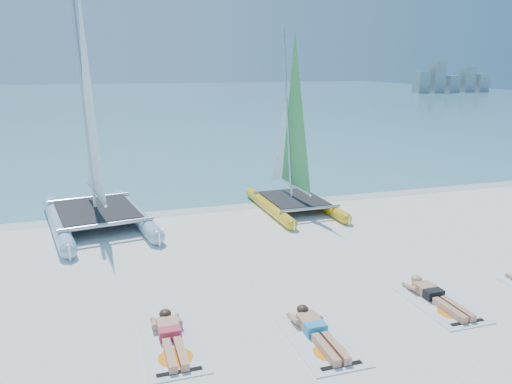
# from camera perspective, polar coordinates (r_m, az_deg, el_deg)

# --- Properties ---
(ground) EXTENTS (140.00, 140.00, 0.00)m
(ground) POSITION_cam_1_polar(r_m,az_deg,el_deg) (11.53, 1.06, -8.84)
(ground) COLOR white
(ground) RESTS_ON ground
(sea) EXTENTS (140.00, 115.00, 0.01)m
(sea) POSITION_cam_1_polar(r_m,az_deg,el_deg) (73.26, -15.10, 10.32)
(sea) COLOR #70A8BB
(sea) RESTS_ON ground
(wet_sand_strip) EXTENTS (140.00, 1.40, 0.01)m
(wet_sand_strip) POSITION_cam_1_polar(r_m,az_deg,el_deg) (16.54, -5.02, -1.62)
(wet_sand_strip) COLOR silver
(wet_sand_strip) RESTS_ON ground
(distant_skyline) EXTENTS (14.00, 2.00, 5.00)m
(distant_skyline) POSITION_cam_1_polar(r_m,az_deg,el_deg) (91.96, 21.32, 11.77)
(distant_skyline) COLOR #A1AAB1
(distant_skyline) RESTS_ON ground
(catamaran_blue) EXTENTS (3.41, 5.75, 7.38)m
(catamaran_blue) POSITION_cam_1_polar(r_m,az_deg,el_deg) (14.90, -18.29, 4.60)
(catamaran_blue) COLOR #A7C2DC
(catamaran_blue) RESTS_ON ground
(catamaran_yellow) EXTENTS (2.11, 4.62, 5.86)m
(catamaran_yellow) POSITION_cam_1_polar(r_m,az_deg,el_deg) (16.14, 3.89, 4.71)
(catamaran_yellow) COLOR yellow
(catamaran_yellow) RESTS_ON ground
(towel_a) EXTENTS (1.00, 1.85, 0.02)m
(towel_a) POSITION_cam_1_polar(r_m,az_deg,el_deg) (8.75, -9.55, -17.03)
(towel_a) COLOR white
(towel_a) RESTS_ON ground
(sunbather_a) EXTENTS (0.37, 1.73, 0.26)m
(sunbather_a) POSITION_cam_1_polar(r_m,az_deg,el_deg) (8.86, -9.77, -15.80)
(sunbather_a) COLOR tan
(sunbather_a) RESTS_ON towel_a
(towel_b) EXTENTS (1.00, 1.85, 0.02)m
(towel_b) POSITION_cam_1_polar(r_m,az_deg,el_deg) (8.85, 7.44, -16.57)
(towel_b) COLOR white
(towel_b) RESTS_ON ground
(sunbather_b) EXTENTS (0.37, 1.73, 0.26)m
(sunbather_b) POSITION_cam_1_polar(r_m,az_deg,el_deg) (8.94, 6.93, -15.39)
(sunbather_b) COLOR tan
(sunbather_b) RESTS_ON towel_b
(towel_c) EXTENTS (1.00, 1.85, 0.02)m
(towel_c) POSITION_cam_1_polar(r_m,az_deg,el_deg) (10.58, 20.33, -11.96)
(towel_c) COLOR white
(towel_c) RESTS_ON ground
(sunbather_c) EXTENTS (0.37, 1.73, 0.26)m
(sunbather_c) POSITION_cam_1_polar(r_m,az_deg,el_deg) (10.67, 19.75, -11.03)
(sunbather_c) COLOR tan
(sunbather_c) RESTS_ON towel_c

